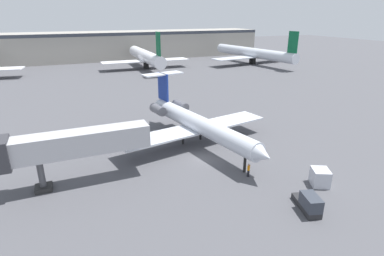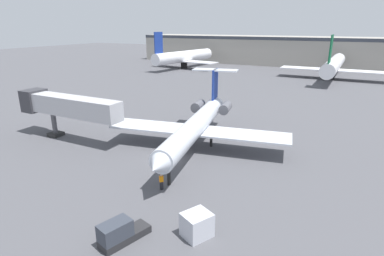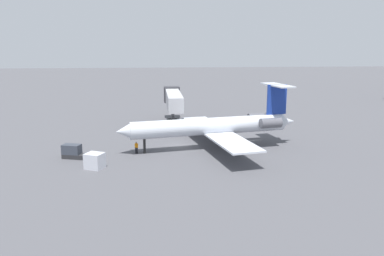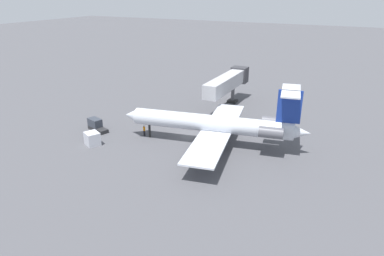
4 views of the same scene
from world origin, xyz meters
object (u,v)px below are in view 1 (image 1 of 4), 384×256
Objects in this scene: ground_crew_marshaller at (249,170)px; parked_airliner_west_mid at (146,57)px; baggage_tug_lead at (309,203)px; jet_bridge at (62,146)px; cargo_container_uld at (320,177)px; parked_airliner_centre at (253,53)px; regional_jet at (196,122)px.

parked_airliner_west_mid is (9.16, 80.67, 3.44)m from ground_crew_marshaller.
baggage_tug_lead is (1.66, -8.28, -0.02)m from ground_crew_marshaller.
ground_crew_marshaller is at bearing -17.31° from jet_bridge.
ground_crew_marshaller is 8.04m from cargo_container_uld.
baggage_tug_lead is at bearing -144.20° from cargo_container_uld.
jet_bridge is 28.98m from cargo_container_uld.
parked_airliner_centre is (44.15, 80.62, 3.15)m from cargo_container_uld.
parked_airliner_centre reaches higher than jet_bridge.
baggage_tug_lead is 1.56× the size of cargo_container_uld.
parked_airliner_centre is at bearing -6.77° from parked_airliner_west_mid.
ground_crew_marshaller is 91.13m from parked_airliner_centre.
cargo_container_uld is at bearing -63.60° from regional_jet.
regional_jet is 18.64m from cargo_container_uld.
parked_airliner_west_mid is at bearing 68.55° from jet_bridge.
parked_airliner_centre is at bearing 50.74° from regional_jet.
jet_bridge is at bearing -135.46° from parked_airliner_centre.
parked_airliner_west_mid is at bearing 83.52° from ground_crew_marshaller.
baggage_tug_lead is 0.10× the size of parked_airliner_centre.
parked_airliner_west_mid reaches higher than regional_jet.
regional_jet is 1.63× the size of jet_bridge.
regional_jet reaches higher than ground_crew_marshaller.
ground_crew_marshaller is at bearing -96.48° from parked_airliner_west_mid.
parked_airliner_west_mid is (29.24, 74.42, -0.59)m from jet_bridge.
cargo_container_uld is (4.73, 3.41, 0.13)m from baggage_tug_lead.
parked_airliner_centre reaches higher than ground_crew_marshaller.
baggage_tug_lead reaches higher than ground_crew_marshaller.
cargo_container_uld is 85.65m from parked_airliner_west_mid.
jet_bridge is at bearing -163.44° from regional_jet.
baggage_tug_lead is (21.74, -14.54, -4.06)m from jet_bridge.
parked_airliner_west_mid reaches higher than ground_crew_marshaller.
regional_jet is 20.43m from baggage_tug_lead.
jet_bridge is (-18.26, -5.43, 1.47)m from regional_jet.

